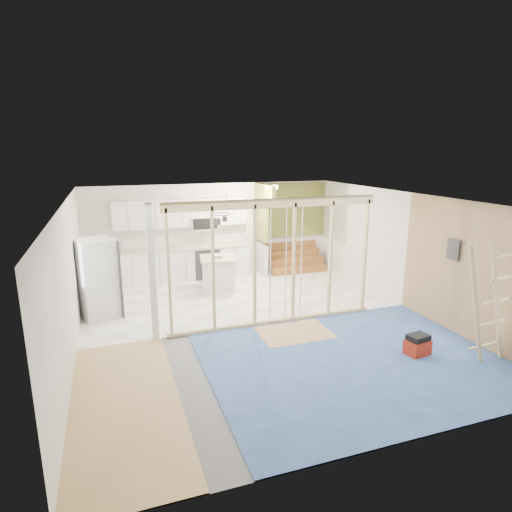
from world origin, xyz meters
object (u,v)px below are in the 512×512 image
object	(u,v)px
toolbox	(418,345)
ladder	(489,303)
island	(218,274)
fridge	(98,279)

from	to	relation	value
toolbox	ladder	size ratio (longest dim) A/B	0.22
island	toolbox	bearing A→B (deg)	-52.33
island	toolbox	xyz separation A→B (m)	(2.40, -4.65, -0.24)
fridge	island	world-z (taller)	fridge
fridge	ladder	distance (m)	7.47
fridge	island	bearing A→B (deg)	-1.52
island	toolbox	size ratio (longest dim) A/B	2.30
island	ladder	xyz separation A→B (m)	(3.29, -5.20, 0.62)
toolbox	ladder	xyz separation A→B (m)	(0.89, -0.55, 0.86)
island	fridge	bearing A→B (deg)	-151.27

